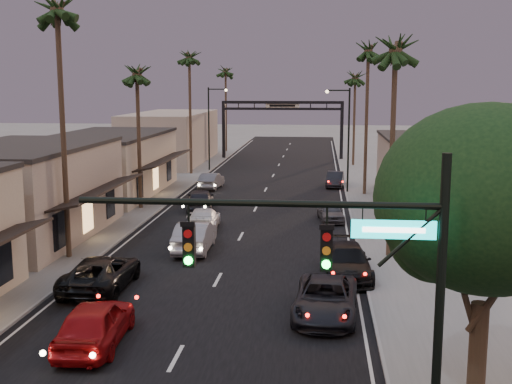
% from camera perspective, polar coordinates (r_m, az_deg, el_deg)
% --- Properties ---
extents(ground, '(200.00, 200.00, 0.00)m').
position_cam_1_polar(ground, '(51.44, 0.29, -0.87)').
color(ground, slate).
rests_on(ground, ground).
extents(road, '(14.00, 120.00, 0.02)m').
position_cam_1_polar(road, '(56.35, 0.78, 0.05)').
color(road, black).
rests_on(road, ground).
extents(sidewalk_left, '(5.00, 92.00, 0.12)m').
position_cam_1_polar(sidewalk_left, '(64.65, -7.09, 1.25)').
color(sidewalk_left, slate).
rests_on(sidewalk_left, ground).
extents(sidewalk_right, '(5.00, 92.00, 0.12)m').
position_cam_1_polar(sidewalk_right, '(63.22, 9.95, 1.00)').
color(sidewalk_right, slate).
rests_on(sidewalk_right, ground).
extents(storefront_mid, '(8.00, 14.00, 5.50)m').
position_cam_1_polar(storefront_mid, '(41.02, -20.07, -0.22)').
color(storefront_mid, gray).
rests_on(storefront_mid, ground).
extents(storefront_far, '(8.00, 16.00, 5.00)m').
position_cam_1_polar(storefront_far, '(55.73, -12.94, 2.30)').
color(storefront_far, tan).
rests_on(storefront_far, ground).
extents(storefront_dist, '(8.00, 20.00, 6.00)m').
position_cam_1_polar(storefront_dist, '(77.70, -7.54, 4.81)').
color(storefront_dist, gray).
rests_on(storefront_dist, ground).
extents(building_right, '(8.00, 18.00, 5.00)m').
position_cam_1_polar(building_right, '(51.64, 15.96, 1.61)').
color(building_right, gray).
rests_on(building_right, ground).
extents(traffic_signal, '(8.51, 0.22, 7.80)m').
position_cam_1_polar(traffic_signal, '(14.99, 8.89, -6.86)').
color(traffic_signal, black).
rests_on(traffic_signal, ground).
extents(corner_tree, '(6.20, 6.20, 8.80)m').
position_cam_1_polar(corner_tree, '(18.70, 20.07, -1.23)').
color(corner_tree, '#38281C').
rests_on(corner_tree, ground).
extents(arch, '(15.20, 0.40, 7.27)m').
position_cam_1_polar(arch, '(80.60, 2.35, 6.85)').
color(arch, black).
rests_on(arch, ground).
extents(streetlight_right, '(2.13, 0.30, 9.00)m').
position_cam_1_polar(streetlight_right, '(55.55, 7.95, 5.36)').
color(streetlight_right, black).
rests_on(streetlight_right, ground).
extents(streetlight_left, '(2.13, 0.30, 9.00)m').
position_cam_1_polar(streetlight_left, '(69.48, -3.99, 6.24)').
color(streetlight_left, black).
rests_on(streetlight_left, ground).
extents(palm_lb, '(3.20, 3.20, 15.20)m').
position_cam_1_polar(palm_lb, '(35.28, -17.31, 15.79)').
color(palm_lb, '#38281C').
rests_on(palm_lb, ground).
extents(palm_lc, '(3.20, 3.20, 12.20)m').
position_cam_1_polar(palm_lc, '(48.29, -10.56, 10.78)').
color(palm_lc, '#38281C').
rests_on(palm_lc, ground).
extents(palm_ld, '(3.20, 3.20, 14.20)m').
position_cam_1_polar(palm_ld, '(66.80, -5.96, 12.17)').
color(palm_ld, '#38281C').
rests_on(palm_ld, ground).
extents(palm_ra, '(3.20, 3.20, 13.20)m').
position_cam_1_polar(palm_ra, '(34.64, 12.33, 12.89)').
color(palm_ra, '#38281C').
rests_on(palm_ra, ground).
extents(palm_rb, '(3.20, 3.20, 14.20)m').
position_cam_1_polar(palm_rb, '(54.59, 9.97, 12.68)').
color(palm_rb, '#38281C').
rests_on(palm_rb, ground).
extents(palm_rc, '(3.20, 3.20, 12.20)m').
position_cam_1_polar(palm_rc, '(74.47, 8.82, 10.33)').
color(palm_rc, '#38281C').
rests_on(palm_rc, ground).
extents(palm_far, '(3.20, 3.20, 13.20)m').
position_cam_1_polar(palm_far, '(89.36, -2.72, 10.90)').
color(palm_far, '#38281C').
rests_on(palm_far, ground).
extents(oncoming_red, '(2.30, 5.11, 1.70)m').
position_cam_1_polar(oncoming_red, '(24.13, -14.10, -11.22)').
color(oncoming_red, maroon).
rests_on(oncoming_red, ground).
extents(oncoming_pickup, '(2.67, 5.65, 1.56)m').
position_cam_1_polar(oncoming_pickup, '(30.41, -13.60, -6.98)').
color(oncoming_pickup, black).
rests_on(oncoming_pickup, ground).
extents(oncoming_silver, '(1.89, 5.15, 1.69)m').
position_cam_1_polar(oncoming_silver, '(36.39, -5.47, -3.93)').
color(oncoming_silver, gray).
rests_on(oncoming_silver, ground).
extents(oncoming_white, '(2.32, 4.92, 1.39)m').
position_cam_1_polar(oncoming_white, '(41.78, -4.68, -2.37)').
color(oncoming_white, silver).
rests_on(oncoming_white, ground).
extents(oncoming_dgrey, '(2.57, 5.01, 1.63)m').
position_cam_1_polar(oncoming_dgrey, '(47.95, -4.97, -0.68)').
color(oncoming_dgrey, black).
rests_on(oncoming_dgrey, ground).
extents(oncoming_grey_far, '(1.80, 4.45, 1.44)m').
position_cam_1_polar(oncoming_grey_far, '(57.91, -4.02, 1.00)').
color(oncoming_grey_far, '#55555B').
rests_on(oncoming_grey_far, ground).
extents(curbside_near, '(2.80, 5.50, 1.49)m').
position_cam_1_polar(curbside_near, '(26.39, 6.20, -9.41)').
color(curbside_near, black).
rests_on(curbside_near, ground).
extents(curbside_black, '(2.53, 5.51, 1.56)m').
position_cam_1_polar(curbside_black, '(31.66, 8.09, -6.14)').
color(curbside_black, black).
rests_on(curbside_black, ground).
extents(curbside_grey, '(2.09, 4.08, 1.33)m').
position_cam_1_polar(curbside_grey, '(44.37, 6.65, -1.74)').
color(curbside_grey, '#424246').
rests_on(curbside_grey, ground).
extents(curbside_far, '(1.80, 4.28, 1.38)m').
position_cam_1_polar(curbside_far, '(59.34, 7.04, 1.13)').
color(curbside_far, black).
rests_on(curbside_far, ground).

